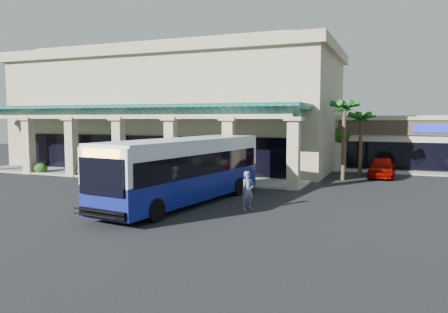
% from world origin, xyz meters
% --- Properties ---
extents(ground, '(110.00, 110.00, 0.00)m').
position_xyz_m(ground, '(0.00, 0.00, 0.00)').
color(ground, black).
extents(main_building, '(30.80, 14.80, 11.35)m').
position_xyz_m(main_building, '(-8.00, 16.00, 5.67)').
color(main_building, tan).
rests_on(main_building, ground).
extents(arcade, '(30.00, 6.20, 5.70)m').
position_xyz_m(arcade, '(-8.00, 6.80, 2.85)').
color(arcade, '#0C4844').
rests_on(arcade, ground).
extents(palm_0, '(2.40, 2.40, 6.60)m').
position_xyz_m(palm_0, '(8.50, 11.00, 3.30)').
color(palm_0, '#144B14').
rests_on(palm_0, ground).
extents(palm_1, '(2.40, 2.40, 5.80)m').
position_xyz_m(palm_1, '(9.50, 14.00, 2.90)').
color(palm_1, '#144B14').
rests_on(palm_1, ground).
extents(broadleaf_tree, '(2.60, 2.60, 4.81)m').
position_xyz_m(broadleaf_tree, '(7.50, 19.00, 2.41)').
color(broadleaf_tree, '#1C430F').
rests_on(broadleaf_tree, ground).
extents(transit_bus, '(4.71, 12.99, 3.55)m').
position_xyz_m(transit_bus, '(1.52, -1.64, 1.77)').
color(transit_bus, navy).
rests_on(transit_bus, ground).
extents(pedestrian, '(0.80, 0.87, 1.99)m').
position_xyz_m(pedestrian, '(5.25, -1.89, 0.99)').
color(pedestrian, slate).
rests_on(pedestrian, ground).
extents(car_silver, '(2.01, 4.80, 1.62)m').
position_xyz_m(car_silver, '(11.17, 13.64, 0.81)').
color(car_silver, '#A70B02').
rests_on(car_silver, ground).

